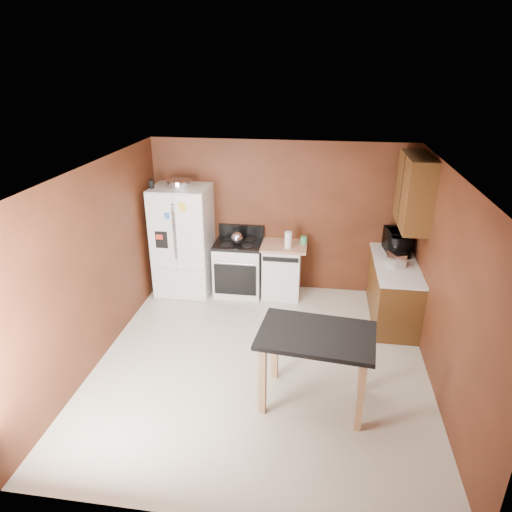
% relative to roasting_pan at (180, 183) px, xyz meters
% --- Properties ---
extents(floor, '(4.50, 4.50, 0.00)m').
position_rel_roasting_pan_xyz_m(floor, '(1.56, -1.91, -1.85)').
color(floor, beige).
rests_on(floor, ground).
extents(ceiling, '(4.50, 4.50, 0.00)m').
position_rel_roasting_pan_xyz_m(ceiling, '(1.56, -1.91, 0.65)').
color(ceiling, white).
rests_on(ceiling, ground).
extents(wall_back, '(4.20, 0.00, 4.20)m').
position_rel_roasting_pan_xyz_m(wall_back, '(1.56, 0.34, -0.60)').
color(wall_back, '#612D19').
rests_on(wall_back, ground).
extents(wall_front, '(4.20, 0.00, 4.20)m').
position_rel_roasting_pan_xyz_m(wall_front, '(1.56, -4.16, -0.60)').
color(wall_front, '#612D19').
rests_on(wall_front, ground).
extents(wall_left, '(0.00, 4.50, 4.50)m').
position_rel_roasting_pan_xyz_m(wall_left, '(-0.54, -1.91, -0.60)').
color(wall_left, '#612D19').
rests_on(wall_left, ground).
extents(wall_right, '(0.00, 4.50, 4.50)m').
position_rel_roasting_pan_xyz_m(wall_right, '(3.66, -1.91, -0.60)').
color(wall_right, '#612D19').
rests_on(wall_right, ground).
extents(roasting_pan, '(0.42, 0.42, 0.10)m').
position_rel_roasting_pan_xyz_m(roasting_pan, '(0.00, 0.00, 0.00)').
color(roasting_pan, silver).
rests_on(roasting_pan, refrigerator).
extents(pen_cup, '(0.08, 0.08, 0.13)m').
position_rel_roasting_pan_xyz_m(pen_cup, '(-0.40, -0.18, 0.01)').
color(pen_cup, black).
rests_on(pen_cup, refrigerator).
extents(kettle, '(0.19, 0.19, 0.19)m').
position_rel_roasting_pan_xyz_m(kettle, '(0.91, -0.05, -0.86)').
color(kettle, silver).
rests_on(kettle, gas_range).
extents(paper_towel, '(0.13, 0.13, 0.26)m').
position_rel_roasting_pan_xyz_m(paper_towel, '(1.74, -0.07, -0.83)').
color(paper_towel, white).
rests_on(paper_towel, dishwasher).
extents(green_canister, '(0.14, 0.14, 0.12)m').
position_rel_roasting_pan_xyz_m(green_canister, '(1.97, 0.12, -0.90)').
color(green_canister, '#42AD62').
rests_on(green_canister, dishwasher).
extents(toaster, '(0.25, 0.31, 0.20)m').
position_rel_roasting_pan_xyz_m(toaster, '(3.33, -0.55, -0.85)').
color(toaster, silver).
rests_on(toaster, right_cabinets).
extents(microwave, '(0.45, 0.61, 0.31)m').
position_rel_roasting_pan_xyz_m(microwave, '(3.40, -0.05, -0.80)').
color(microwave, black).
rests_on(microwave, right_cabinets).
extents(refrigerator, '(0.90, 0.80, 1.80)m').
position_rel_roasting_pan_xyz_m(refrigerator, '(0.01, -0.05, -0.95)').
color(refrigerator, white).
rests_on(refrigerator, ground).
extents(gas_range, '(0.76, 0.68, 1.10)m').
position_rel_roasting_pan_xyz_m(gas_range, '(0.92, 0.01, -1.39)').
color(gas_range, white).
rests_on(gas_range, ground).
extents(dishwasher, '(0.78, 0.63, 0.89)m').
position_rel_roasting_pan_xyz_m(dishwasher, '(1.64, 0.04, -1.40)').
color(dishwasher, white).
rests_on(dishwasher, ground).
extents(right_cabinets, '(0.63, 1.58, 2.45)m').
position_rel_roasting_pan_xyz_m(right_cabinets, '(3.40, -0.43, -0.94)').
color(right_cabinets, brown).
rests_on(right_cabinets, ground).
extents(island, '(1.33, 0.96, 0.91)m').
position_rel_roasting_pan_xyz_m(island, '(2.25, -2.54, -1.08)').
color(island, black).
rests_on(island, ground).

